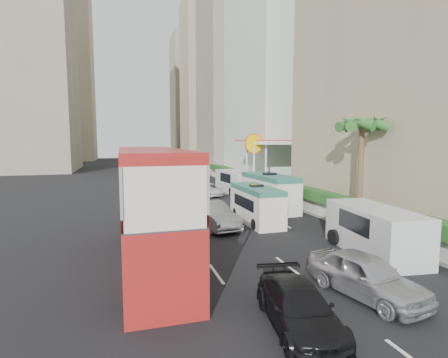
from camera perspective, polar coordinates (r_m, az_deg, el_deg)
name	(u,v)px	position (r m, az deg, el deg)	size (l,w,h in m)	color
ground_plane	(276,251)	(17.70, 8.52, -11.58)	(200.00, 200.00, 0.00)	black
double_decker_bus	(151,207)	(15.57, -11.84, -4.51)	(2.50, 11.00, 5.06)	#AA1F1C
car_silver_lane_a	(213,228)	(22.01, -1.88, -7.95)	(1.69, 4.85, 1.60)	#ACAEB3
car_silver_lane_b	(365,296)	(13.77, 22.00, -17.31)	(1.79, 4.46, 1.52)	#ACAEB3
car_black	(298,328)	(11.23, 12.00, -22.65)	(1.74, 4.29, 1.24)	black
van_asset	(210,195)	(34.80, -2.37, -2.67)	(1.93, 4.18, 1.16)	silver
minibus_near	(256,205)	(23.23, 5.28, -4.18)	(1.81, 5.43, 2.41)	silver
minibus_far	(269,192)	(27.63, 7.42, -2.15)	(2.08, 6.24, 2.77)	silver
panel_van_near	(374,231)	(18.37, 23.33, -7.76)	(2.23, 5.57, 2.23)	silver
panel_van_far	(235,182)	(36.42, 1.87, -0.46)	(2.28, 5.70, 2.28)	silver
sidewalk	(257,184)	(43.71, 5.42, -0.75)	(6.00, 120.00, 0.18)	#99968C
kerb_wall	(273,192)	(32.51, 8.06, -2.15)	(0.30, 44.00, 1.00)	silver
hedge	(273,183)	(32.40, 8.08, -0.66)	(1.10, 44.00, 0.70)	#2D6626
palm_tree	(360,172)	(24.48, 21.38, 1.09)	(0.36, 0.36, 6.40)	brown
shell_station	(271,163)	(42.02, 7.74, 2.59)	(6.50, 8.00, 5.50)	silver
tower_mid	(240,49)	(79.90, 2.62, 20.46)	(16.00, 16.00, 50.00)	gray
tower_far_a	(209,81)	(101.58, -2.53, 15.66)	(14.00, 14.00, 44.00)	tan
tower_far_b	(193,98)	(122.55, -5.07, 13.08)	(14.00, 14.00, 40.00)	gray
tower_left_a	(15,20)	(75.12, -30.97, 21.32)	(18.00, 18.00, 52.00)	gray
tower_left_b	(61,75)	(107.74, -25.02, 15.09)	(16.00, 16.00, 46.00)	tan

